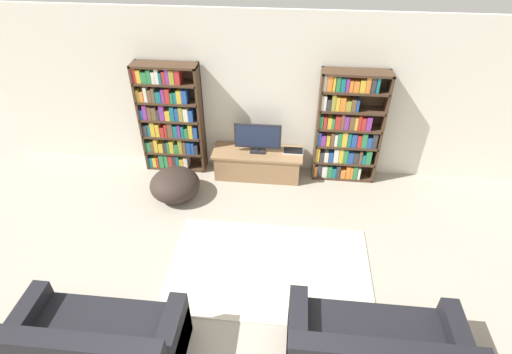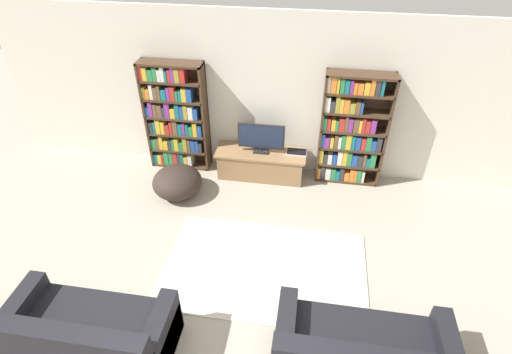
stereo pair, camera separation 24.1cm
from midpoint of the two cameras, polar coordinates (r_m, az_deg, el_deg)
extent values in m
cube|color=silver|center=(6.35, 0.45, 11.47)|extent=(8.80, 0.06, 2.60)
cube|color=#422D1E|center=(6.81, -16.95, 8.08)|extent=(0.04, 0.30, 1.83)
cube|color=#422D1E|center=(6.51, -8.94, 7.93)|extent=(0.04, 0.30, 1.83)
cube|color=#422D1E|center=(6.76, -12.71, 8.56)|extent=(1.01, 0.04, 1.83)
cube|color=#422D1E|center=(6.28, -14.17, 15.24)|extent=(1.01, 0.30, 0.04)
cube|color=#422D1E|center=(7.10, -12.06, 1.65)|extent=(0.97, 0.30, 0.04)
cube|color=#196B75|center=(7.17, -15.51, 2.47)|extent=(0.07, 0.24, 0.18)
cube|color=gold|center=(7.15, -14.98, 2.42)|extent=(0.06, 0.24, 0.17)
cube|color=#B72D28|center=(7.13, -14.56, 2.47)|extent=(0.04, 0.24, 0.19)
cube|color=#2D7F47|center=(7.09, -14.07, 2.63)|extent=(0.08, 0.24, 0.25)
cube|color=#2D7F47|center=(7.06, -13.44, 2.59)|extent=(0.06, 0.24, 0.25)
cube|color=#B72D28|center=(7.04, -12.86, 2.55)|extent=(0.07, 0.24, 0.24)
cube|color=#333338|center=(7.02, -12.34, 2.54)|extent=(0.05, 0.24, 0.25)
cube|color=#196B75|center=(7.01, -11.90, 2.48)|extent=(0.05, 0.24, 0.24)
cube|color=gold|center=(7.00, -11.38, 2.26)|extent=(0.06, 0.24, 0.18)
cube|color=silver|center=(6.98, -10.82, 2.33)|extent=(0.07, 0.24, 0.21)
cube|color=#422D1E|center=(6.94, -12.38, 3.72)|extent=(0.97, 0.30, 0.04)
cube|color=#2D7F47|center=(7.01, -15.85, 4.53)|extent=(0.08, 0.24, 0.18)
cube|color=brown|center=(6.98, -15.31, 4.58)|extent=(0.05, 0.24, 0.20)
cube|color=gold|center=(6.95, -14.85, 4.72)|extent=(0.06, 0.24, 0.24)
cube|color=gold|center=(6.94, -14.20, 4.42)|extent=(0.08, 0.24, 0.16)
cube|color=#333338|center=(6.91, -13.63, 4.47)|extent=(0.05, 0.24, 0.18)
cube|color=#2D7F47|center=(6.89, -13.22, 4.51)|extent=(0.04, 0.24, 0.20)
cube|color=gold|center=(6.87, -12.74, 4.57)|extent=(0.07, 0.24, 0.22)
cube|color=#2D7F47|center=(6.86, -12.10, 4.33)|extent=(0.07, 0.24, 0.16)
cube|color=#9E9333|center=(6.82, -11.56, 4.63)|extent=(0.07, 0.24, 0.25)
cube|color=brown|center=(6.80, -11.01, 4.52)|extent=(0.05, 0.24, 0.23)
cube|color=#234C99|center=(6.79, -10.45, 4.46)|extent=(0.07, 0.24, 0.22)
cube|color=#234C99|center=(6.77, -9.88, 4.42)|extent=(0.05, 0.24, 0.21)
cube|color=#333338|center=(6.77, -9.40, 4.26)|extent=(0.05, 0.24, 0.17)
cube|color=#422D1E|center=(6.78, -12.71, 5.89)|extent=(0.97, 0.30, 0.04)
cube|color=#333338|center=(6.86, -16.30, 6.73)|extent=(0.08, 0.24, 0.19)
cube|color=#196B75|center=(6.83, -15.78, 6.77)|extent=(0.04, 0.24, 0.20)
cube|color=gold|center=(6.80, -15.31, 6.94)|extent=(0.08, 0.24, 0.25)
cube|color=gold|center=(6.78, -14.66, 6.82)|extent=(0.07, 0.24, 0.22)
cube|color=#B72D28|center=(6.77, -14.02, 6.60)|extent=(0.07, 0.24, 0.17)
cube|color=#B72D28|center=(6.73, -13.55, 6.81)|extent=(0.04, 0.24, 0.23)
cube|color=brown|center=(6.71, -12.98, 6.88)|extent=(0.08, 0.24, 0.25)
cube|color=#196B75|center=(6.69, -12.27, 6.70)|extent=(0.07, 0.24, 0.21)
cube|color=#7F338C|center=(6.67, -11.77, 6.74)|extent=(0.04, 0.24, 0.22)
cube|color=#196B75|center=(6.66, -11.31, 6.66)|extent=(0.05, 0.24, 0.20)
cube|color=#2D7F47|center=(6.65, -10.78, 6.52)|extent=(0.06, 0.24, 0.17)
cube|color=gold|center=(6.61, -10.20, 6.79)|extent=(0.07, 0.24, 0.25)
cube|color=#234C99|center=(6.60, -9.54, 6.59)|extent=(0.07, 0.24, 0.20)
cube|color=#422D1E|center=(6.64, -13.05, 8.16)|extent=(0.97, 0.30, 0.04)
cube|color=#234C99|center=(6.73, -16.80, 8.89)|extent=(0.06, 0.24, 0.16)
cube|color=#7F338C|center=(6.69, -16.35, 9.21)|extent=(0.07, 0.24, 0.25)
cube|color=brown|center=(6.67, -15.76, 9.10)|extent=(0.06, 0.24, 0.22)
cube|color=brown|center=(6.65, -15.17, 9.06)|extent=(0.08, 0.24, 0.21)
cube|color=#333338|center=(6.63, -14.61, 8.93)|extent=(0.04, 0.24, 0.18)
cube|color=#7F338C|center=(6.59, -14.12, 9.21)|extent=(0.08, 0.24, 0.25)
cube|color=gold|center=(6.59, -13.33, 8.86)|extent=(0.08, 0.24, 0.16)
cube|color=#196B75|center=(6.54, -12.72, 9.15)|extent=(0.06, 0.24, 0.24)
cube|color=#234C99|center=(6.53, -12.11, 9.05)|extent=(0.06, 0.24, 0.22)
cube|color=#9E9333|center=(6.50, -11.57, 9.12)|extent=(0.06, 0.24, 0.24)
cube|color=silver|center=(6.49, -10.87, 9.02)|extent=(0.08, 0.24, 0.21)
cube|color=#234C99|center=(6.47, -10.18, 8.91)|extent=(0.07, 0.24, 0.19)
cube|color=#422D1E|center=(6.50, -13.42, 10.53)|extent=(0.97, 0.30, 0.04)
cube|color=#9E9333|center=(6.60, -17.33, 11.34)|extent=(0.04, 0.24, 0.19)
cube|color=orange|center=(6.58, -16.81, 11.24)|extent=(0.06, 0.24, 0.16)
cube|color=silver|center=(6.54, -16.31, 11.56)|extent=(0.05, 0.24, 0.24)
cube|color=brown|center=(6.53, -15.77, 11.39)|extent=(0.06, 0.24, 0.20)
cube|color=brown|center=(6.50, -15.30, 11.53)|extent=(0.05, 0.24, 0.23)
cube|color=#196B75|center=(6.49, -14.63, 11.29)|extent=(0.08, 0.24, 0.17)
cube|color=#7F338C|center=(6.45, -14.01, 11.46)|extent=(0.05, 0.24, 0.21)
cube|color=#B72D28|center=(6.43, -13.42, 11.52)|extent=(0.07, 0.24, 0.23)
cube|color=#2D7F47|center=(6.42, -12.83, 11.26)|extent=(0.04, 0.24, 0.16)
cube|color=#196B75|center=(6.41, -12.37, 11.29)|extent=(0.05, 0.24, 0.17)
cube|color=gold|center=(6.38, -11.83, 11.44)|extent=(0.07, 0.24, 0.21)
cube|color=#234C99|center=(6.35, -11.12, 11.46)|extent=(0.08, 0.24, 0.21)
cube|color=#422D1E|center=(6.38, -13.81, 12.99)|extent=(0.97, 0.30, 0.04)
cube|color=#B72D28|center=(6.47, -17.81, 13.98)|extent=(0.06, 0.24, 0.24)
cube|color=gold|center=(6.45, -17.23, 13.86)|extent=(0.07, 0.24, 0.21)
cube|color=#2D7F47|center=(6.43, -16.52, 13.74)|extent=(0.08, 0.24, 0.17)
cube|color=#2D7F47|center=(6.40, -15.88, 13.91)|extent=(0.06, 0.24, 0.21)
cube|color=silver|center=(6.38, -15.32, 13.81)|extent=(0.05, 0.24, 0.18)
cube|color=silver|center=(6.35, -14.84, 13.99)|extent=(0.05, 0.24, 0.22)
cube|color=#196B75|center=(6.34, -14.36, 13.79)|extent=(0.04, 0.24, 0.17)
cube|color=#B72D28|center=(6.32, -13.94, 13.89)|extent=(0.04, 0.24, 0.19)
cube|color=#7F338C|center=(6.30, -13.47, 14.03)|extent=(0.05, 0.24, 0.23)
cube|color=#9E9333|center=(6.28, -12.86, 13.98)|extent=(0.07, 0.24, 0.21)
cube|color=#B72D28|center=(6.25, -12.10, 14.02)|extent=(0.08, 0.24, 0.22)
cube|color=#422D1E|center=(6.32, 7.68, 7.14)|extent=(0.04, 0.30, 1.83)
cube|color=#422D1E|center=(6.44, 16.37, 6.48)|extent=(0.04, 0.30, 1.83)
cube|color=#422D1E|center=(6.48, 11.99, 7.40)|extent=(1.01, 0.04, 1.83)
cube|color=#422D1E|center=(5.98, 13.17, 14.31)|extent=(1.01, 0.30, 0.04)
cube|color=#422D1E|center=(6.84, 11.13, 0.27)|extent=(0.97, 0.30, 0.04)
cube|color=orange|center=(6.72, 7.49, 1.26)|extent=(0.04, 0.24, 0.20)
cube|color=#333338|center=(6.72, 8.01, 1.36)|extent=(0.07, 0.24, 0.24)
cube|color=silver|center=(6.73, 8.72, 1.19)|extent=(0.08, 0.24, 0.21)
cube|color=#2D7F47|center=(6.74, 9.43, 1.15)|extent=(0.07, 0.24, 0.21)
cube|color=#196B75|center=(6.75, 10.02, 1.00)|extent=(0.06, 0.24, 0.18)
cube|color=#333338|center=(6.74, 10.61, 1.17)|extent=(0.07, 0.24, 0.24)
cube|color=orange|center=(6.77, 11.26, 0.87)|extent=(0.08, 0.24, 0.16)
cube|color=orange|center=(6.76, 11.97, 1.07)|extent=(0.07, 0.24, 0.23)
cube|color=orange|center=(6.77, 12.44, 1.00)|extent=(0.04, 0.24, 0.22)
cube|color=#2D7F47|center=(6.78, 12.93, 1.02)|extent=(0.07, 0.24, 0.24)
cube|color=silver|center=(6.79, 13.44, 0.88)|extent=(0.04, 0.24, 0.21)
cube|color=#422D1E|center=(6.67, 11.43, 2.39)|extent=(0.97, 0.30, 0.04)
cube|color=gold|center=(6.54, 7.77, 3.60)|extent=(0.06, 0.24, 0.25)
cube|color=#333338|center=(6.57, 8.34, 3.26)|extent=(0.07, 0.24, 0.17)
cube|color=silver|center=(6.57, 8.95, 3.23)|extent=(0.07, 0.24, 0.17)
cube|color=#234C99|center=(6.58, 9.59, 3.20)|extent=(0.07, 0.24, 0.17)
cube|color=silver|center=(6.56, 10.31, 3.43)|extent=(0.08, 0.24, 0.25)
cube|color=gold|center=(6.57, 10.98, 3.40)|extent=(0.07, 0.24, 0.25)
cube|color=#2D7F47|center=(6.58, 11.59, 3.32)|extent=(0.07, 0.24, 0.24)
cube|color=#234C99|center=(6.60, 12.27, 3.11)|extent=(0.08, 0.24, 0.20)
cube|color=#333338|center=(6.61, 13.01, 3.06)|extent=(0.08, 0.24, 0.20)
cube|color=brown|center=(6.62, 13.62, 3.12)|extent=(0.04, 0.24, 0.22)
cube|color=#196B75|center=(6.64, 14.05, 2.85)|extent=(0.05, 0.24, 0.16)
cube|color=#2D7F47|center=(6.63, 14.71, 3.12)|extent=(0.08, 0.24, 0.25)
cube|color=#422D1E|center=(6.51, 11.75, 4.62)|extent=(0.97, 0.30, 0.04)
cube|color=#234C99|center=(6.39, 7.96, 5.82)|extent=(0.05, 0.24, 0.23)
cube|color=#7F338C|center=(6.41, 8.52, 5.57)|extent=(0.07, 0.24, 0.17)
cube|color=gold|center=(6.41, 9.18, 5.54)|extent=(0.05, 0.24, 0.17)
cube|color=brown|center=(6.40, 9.75, 5.70)|extent=(0.05, 0.24, 0.23)
cube|color=silver|center=(6.41, 10.24, 5.57)|extent=(0.05, 0.24, 0.20)
cube|color=#2D7F47|center=(6.41, 10.77, 5.67)|extent=(0.06, 0.24, 0.24)
cube|color=gold|center=(6.41, 11.45, 5.67)|extent=(0.08, 0.24, 0.25)
cube|color=#196B75|center=(6.43, 12.09, 5.57)|extent=(0.05, 0.24, 0.24)
cube|color=#234C99|center=(6.44, 12.73, 5.48)|extent=(0.08, 0.24, 0.22)
cube|color=#B72D28|center=(6.45, 13.43, 5.37)|extent=(0.07, 0.24, 0.21)
cube|color=#2D7F47|center=(6.46, 14.11, 5.45)|extent=(0.08, 0.24, 0.24)
cube|color=#234C99|center=(6.49, 14.76, 5.14)|extent=(0.07, 0.24, 0.18)
cube|color=#333338|center=(6.48, 15.48, 5.35)|extent=(0.07, 0.24, 0.25)
cube|color=#422D1E|center=(6.35, 12.09, 6.96)|extent=(0.97, 0.30, 0.04)
cube|color=#2D7F47|center=(6.25, 8.19, 8.13)|extent=(0.05, 0.24, 0.20)
cube|color=#B72D28|center=(6.25, 8.74, 8.05)|extent=(0.05, 0.24, 0.19)
cube|color=gold|center=(6.26, 9.35, 7.96)|extent=(0.06, 0.24, 0.18)
cube|color=#2D7F47|center=(6.27, 9.85, 7.87)|extent=(0.04, 0.24, 0.17)
cube|color=#B72D28|center=(6.26, 10.49, 8.01)|extent=(0.08, 0.24, 0.21)
cube|color=brown|center=(6.26, 11.14, 8.10)|extent=(0.05, 0.24, 0.25)
cube|color=#7F338C|center=(6.27, 11.68, 7.94)|extent=(0.07, 0.24, 0.22)
cube|color=brown|center=(6.28, 12.42, 7.88)|extent=(0.08, 0.24, 0.22)
cube|color=gold|center=(6.29, 12.99, 7.80)|extent=(0.04, 0.24, 0.21)
cube|color=#B72D28|center=(6.29, 13.44, 7.88)|extent=(0.05, 0.24, 0.24)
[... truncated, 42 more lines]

